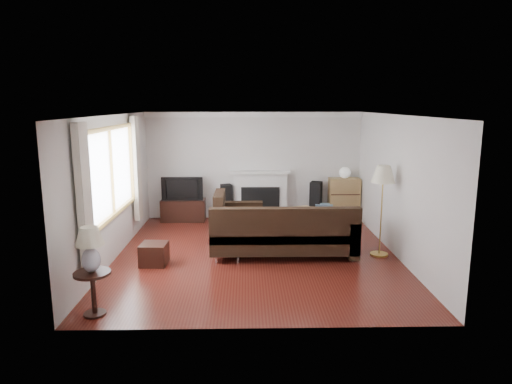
{
  "coord_description": "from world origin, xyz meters",
  "views": [
    {
      "loc": [
        -0.18,
        -7.88,
        2.7
      ],
      "look_at": [
        0.0,
        0.3,
        1.1
      ],
      "focal_mm": 32.0,
      "sensor_mm": 36.0,
      "label": 1
    }
  ],
  "objects_px": {
    "bookshelf": "(344,199)",
    "coffee_table": "(289,221)",
    "sectional_sofa": "(283,231)",
    "side_table": "(94,293)",
    "floor_lamp": "(381,211)",
    "tv_stand": "(184,210)"
  },
  "relations": [
    {
      "from": "sectional_sofa",
      "to": "floor_lamp",
      "type": "bearing_deg",
      "value": -1.13
    },
    {
      "from": "coffee_table",
      "to": "side_table",
      "type": "height_order",
      "value": "side_table"
    },
    {
      "from": "side_table",
      "to": "floor_lamp",
      "type": "bearing_deg",
      "value": 27.49
    },
    {
      "from": "sectional_sofa",
      "to": "side_table",
      "type": "relative_size",
      "value": 4.78
    },
    {
      "from": "bookshelf",
      "to": "coffee_table",
      "type": "bearing_deg",
      "value": -143.61
    },
    {
      "from": "sectional_sofa",
      "to": "floor_lamp",
      "type": "relative_size",
      "value": 1.71
    },
    {
      "from": "sectional_sofa",
      "to": "floor_lamp",
      "type": "height_order",
      "value": "floor_lamp"
    },
    {
      "from": "tv_stand",
      "to": "coffee_table",
      "type": "bearing_deg",
      "value": -22.58
    },
    {
      "from": "coffee_table",
      "to": "floor_lamp",
      "type": "relative_size",
      "value": 0.73
    },
    {
      "from": "coffee_table",
      "to": "floor_lamp",
      "type": "xyz_separation_m",
      "value": [
        1.49,
        -1.57,
        0.58
      ]
    },
    {
      "from": "sectional_sofa",
      "to": "floor_lamp",
      "type": "distance_m",
      "value": 1.78
    },
    {
      "from": "tv_stand",
      "to": "sectional_sofa",
      "type": "relative_size",
      "value": 0.36
    },
    {
      "from": "tv_stand",
      "to": "bookshelf",
      "type": "relative_size",
      "value": 1.03
    },
    {
      "from": "tv_stand",
      "to": "side_table",
      "type": "height_order",
      "value": "side_table"
    },
    {
      "from": "sectional_sofa",
      "to": "bookshelf",
      "type": "bearing_deg",
      "value": 57.41
    },
    {
      "from": "coffee_table",
      "to": "side_table",
      "type": "distance_m",
      "value": 4.8
    },
    {
      "from": "coffee_table",
      "to": "sectional_sofa",
      "type": "bearing_deg",
      "value": -119.16
    },
    {
      "from": "bookshelf",
      "to": "coffee_table",
      "type": "height_order",
      "value": "bookshelf"
    },
    {
      "from": "floor_lamp",
      "to": "bookshelf",
      "type": "bearing_deg",
      "value": 92.37
    },
    {
      "from": "sectional_sofa",
      "to": "side_table",
      "type": "distance_m",
      "value": 3.5
    },
    {
      "from": "bookshelf",
      "to": "coffee_table",
      "type": "distance_m",
      "value": 1.74
    },
    {
      "from": "bookshelf",
      "to": "sectional_sofa",
      "type": "relative_size",
      "value": 0.35
    }
  ]
}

